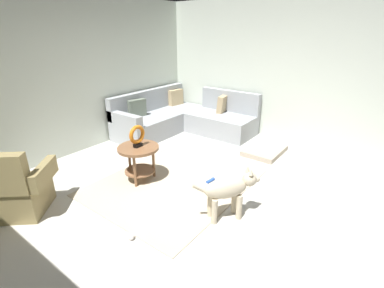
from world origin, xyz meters
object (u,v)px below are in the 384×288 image
dog_bed_mat (264,151)px  side_table (139,154)px  torus_sculpture (137,136)px  dog_toy_rope (210,181)px  dog_toy_ball (131,237)px  sectional_couch (183,119)px  dog (229,190)px  armchair (15,190)px

dog_bed_mat → side_table: bearing=152.0°
torus_sculpture → dog_toy_rope: torus_sculpture is taller
side_table → dog_bed_mat: side_table is taller
dog_toy_ball → side_table: bearing=42.3°
sectional_couch → side_table: size_ratio=3.75×
dog_bed_mat → sectional_couch: bearing=89.6°
sectional_couch → dog: 3.13m
armchair → dog: 2.56m
side_table → dog: (0.00, -1.51, -0.04)m
sectional_couch → armchair: (-3.54, -0.26, 0.03)m
torus_sculpture → dog_toy_ball: size_ratio=4.63×
side_table → dog_toy_rope: (0.57, -0.89, -0.39)m
side_table → torus_sculpture: (0.00, 0.00, 0.29)m
dog_toy_ball → dog_bed_mat: bearing=-4.0°
side_table → dog_toy_rope: bearing=-57.4°
sectional_couch → side_table: (-2.07, -0.84, 0.12)m
armchair → side_table: armchair is taller
armchair → torus_sculpture: size_ratio=3.06×
side_table → torus_sculpture: torus_sculpture is taller
dog → dog_toy_ball: 1.21m
dog_toy_ball → dog_toy_rope: 1.54m
dog → dog_toy_rope: (0.57, 0.62, -0.35)m
dog → dog_toy_ball: size_ratio=10.08×
torus_sculpture → dog_bed_mat: bearing=-28.0°
torus_sculpture → side_table: bearing=180.0°
sectional_couch → dog_toy_ball: sectional_couch is taller
side_table → sectional_couch: bearing=22.0°
dog → dog_toy_rope: size_ratio=4.66×
side_table → dog_toy_rope: size_ratio=3.94×
armchair → dog_bed_mat: bearing=23.2°
dog_bed_mat → dog_toy_rope: dog_bed_mat is taller
sectional_couch → armchair: 3.55m
dog_bed_mat → dog: (-2.06, -0.42, 0.33)m
side_table → dog: dog is taller
sectional_couch → dog_bed_mat: bearing=-90.4°
side_table → dog_toy_ball: (-0.97, -0.88, -0.38)m
dog → dog_toy_rope: 0.91m
torus_sculpture → dog: size_ratio=0.46×
side_table → dog_bed_mat: 2.36m
armchair → dog_toy_ball: (0.50, -1.46, -0.29)m
sectional_couch → dog: size_ratio=3.17×
dog_toy_rope → armchair: bearing=144.2°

